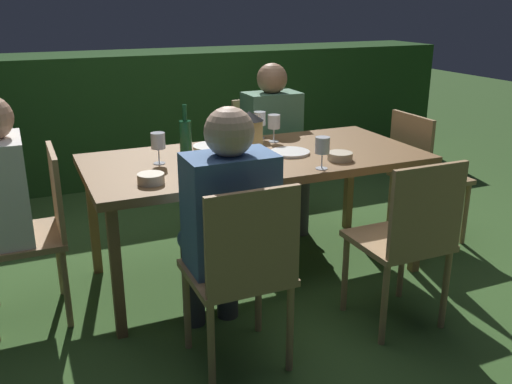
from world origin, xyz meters
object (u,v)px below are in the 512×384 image
(wine_glass_a, at_px, (274,123))
(bowl_bread, at_px, (340,156))
(chair_side_right_b, at_px, (264,153))
(wine_glass_c, at_px, (260,120))
(dining_table, at_px, (256,165))
(person_in_green, at_px, (275,139))
(chair_side_left_a, at_px, (242,269))
(person_in_blue, at_px, (225,219))
(chair_head_far, at_px, (422,171))
(chair_head_near, at_px, (36,227))
(wine_glass_b, at_px, (158,142))
(plate_a, at_px, (213,147))
(green_bottle_on_table, at_px, (186,137))
(bowl_olives, at_px, (203,160))
(plate_b, at_px, (290,152))
(chair_side_left_b, at_px, (408,236))
(bowl_salad, at_px, (151,178))
(wine_glass_d, at_px, (322,147))
(lantern_centerpiece, at_px, (249,133))

(wine_glass_a, xyz_separation_m, bowl_bread, (0.16, -0.52, -0.09))
(chair_side_right_b, relative_size, wine_glass_c, 5.15)
(dining_table, bearing_deg, person_in_green, 56.29)
(chair_side_left_a, distance_m, person_in_blue, 0.25)
(wine_glass_a, bearing_deg, person_in_green, 63.07)
(chair_head_far, bearing_deg, chair_head_near, 180.00)
(person_in_green, distance_m, bowl_bread, 0.91)
(wine_glass_b, bearing_deg, wine_glass_c, 23.54)
(person_in_blue, height_order, plate_a, person_in_blue)
(chair_side_right_b, xyz_separation_m, green_bottle_on_table, (-0.79, -0.68, 0.35))
(green_bottle_on_table, relative_size, wine_glass_c, 1.72)
(bowl_olives, bearing_deg, wine_glass_c, 39.52)
(chair_side_left_a, bearing_deg, plate_b, 52.07)
(chair_side_left_b, relative_size, bowl_salad, 6.74)
(chair_side_left_a, xyz_separation_m, person_in_blue, (0.00, 0.20, 0.15))
(wine_glass_c, height_order, bowl_bread, wine_glass_c)
(bowl_olives, bearing_deg, green_bottle_on_table, 99.11)
(green_bottle_on_table, bearing_deg, wine_glass_c, 22.27)
(chair_side_right_b, distance_m, wine_glass_a, 0.71)
(chair_side_left_b, bearing_deg, chair_side_left_a, 180.00)
(wine_glass_a, relative_size, bowl_salad, 1.31)
(person_in_green, relative_size, green_bottle_on_table, 3.96)
(wine_glass_a, relative_size, wine_glass_d, 1.00)
(bowl_olives, bearing_deg, dining_table, 8.71)
(plate_a, distance_m, bowl_bread, 0.77)
(wine_glass_c, relative_size, bowl_olives, 1.48)
(green_bottle_on_table, bearing_deg, bowl_olives, -80.89)
(plate_a, bearing_deg, wine_glass_a, -1.65)
(wine_glass_d, bearing_deg, wine_glass_c, 91.50)
(dining_table, bearing_deg, chair_side_left_a, -117.05)
(chair_side_left_b, relative_size, bowl_olives, 7.62)
(wine_glass_d, distance_m, bowl_salad, 0.88)
(plate_b, bearing_deg, dining_table, 169.55)
(lantern_centerpiece, relative_size, plate_b, 1.17)
(chair_side_left_a, xyz_separation_m, chair_head_near, (-0.77, 0.83, 0.00))
(dining_table, height_order, plate_b, plate_b)
(lantern_centerpiece, bearing_deg, chair_side_left_a, -114.96)
(dining_table, relative_size, chair_side_right_b, 2.18)
(chair_head_far, distance_m, person_in_blue, 1.75)
(dining_table, xyz_separation_m, chair_side_left_a, (-0.43, -0.83, -0.18))
(lantern_centerpiece, height_order, wine_glass_a, lantern_centerpiece)
(plate_b, bearing_deg, chair_head_far, 2.07)
(chair_head_far, height_order, person_in_green, person_in_green)
(lantern_centerpiece, bearing_deg, chair_side_left_b, -58.51)
(chair_side_left_b, height_order, chair_head_near, same)
(person_in_blue, distance_m, plate_b, 0.87)
(bowl_bread, bearing_deg, person_in_green, 87.51)
(chair_head_far, relative_size, plate_a, 3.71)
(dining_table, height_order, person_in_blue, person_in_blue)
(chair_side_left_b, xyz_separation_m, green_bottle_on_table, (-0.79, 0.99, 0.35))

